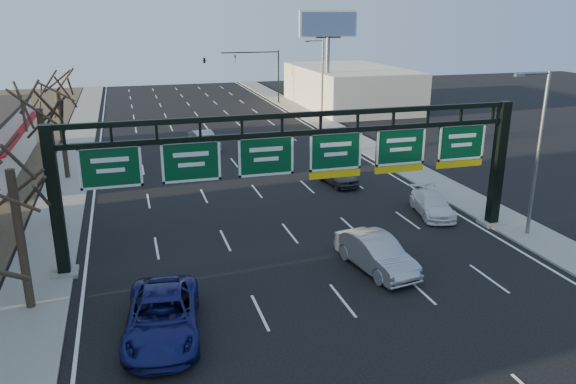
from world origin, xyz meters
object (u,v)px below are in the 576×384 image
object	(u,v)px
car_blue_suv	(163,316)
car_silver_sedan	(376,253)
car_white_wagon	(432,204)
sign_gantry	(304,162)

from	to	relation	value
car_blue_suv	car_silver_sedan	size ratio (longest dim) A/B	1.17
car_blue_suv	car_silver_sedan	xyz separation A→B (m)	(10.28, 3.04, 0.01)
car_blue_suv	car_white_wagon	size ratio (longest dim) A/B	1.30
sign_gantry	car_white_wagon	size ratio (longest dim) A/B	5.38
sign_gantry	car_white_wagon	distance (m)	10.20
car_blue_suv	car_silver_sedan	world-z (taller)	car_silver_sedan
car_silver_sedan	car_white_wagon	distance (m)	8.94
car_white_wagon	car_blue_suv	bearing A→B (deg)	-139.72
sign_gantry	car_silver_sedan	distance (m)	5.79
car_silver_sedan	car_blue_suv	bearing A→B (deg)	-172.92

